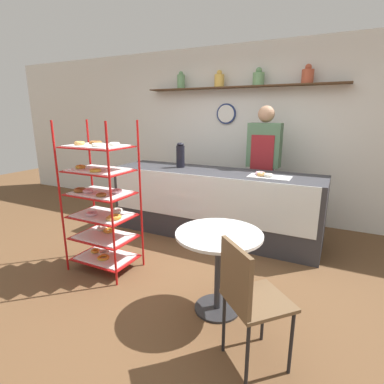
% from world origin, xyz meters
% --- Properties ---
extents(ground_plane, '(14.00, 14.00, 0.00)m').
position_xyz_m(ground_plane, '(0.00, 0.00, 0.00)').
color(ground_plane, brown).
extents(back_wall, '(10.00, 0.30, 2.70)m').
position_xyz_m(back_wall, '(0.00, 2.10, 1.37)').
color(back_wall, white).
rests_on(back_wall, ground_plane).
extents(display_counter, '(2.85, 0.75, 0.92)m').
position_xyz_m(display_counter, '(0.00, 1.03, 0.46)').
color(display_counter, '#333338').
rests_on(display_counter, ground_plane).
extents(pastry_rack, '(0.70, 0.48, 1.61)m').
position_xyz_m(pastry_rack, '(-0.70, -0.37, 0.75)').
color(pastry_rack, '#B71414').
rests_on(pastry_rack, ground_plane).
extents(person_worker, '(0.45, 0.23, 1.77)m').
position_xyz_m(person_worker, '(0.53, 1.58, 0.98)').
color(person_worker, '#282833').
rests_on(person_worker, ground_plane).
extents(cafe_table, '(0.72, 0.72, 0.72)m').
position_xyz_m(cafe_table, '(0.68, -0.51, 0.54)').
color(cafe_table, '#262628').
rests_on(cafe_table, ground_plane).
extents(cafe_chair, '(0.54, 0.54, 0.89)m').
position_xyz_m(cafe_chair, '(1.07, -0.99, 0.55)').
color(cafe_chair, black).
rests_on(cafe_chair, ground_plane).
extents(coffee_carafe, '(0.12, 0.12, 0.35)m').
position_xyz_m(coffee_carafe, '(-0.54, 1.07, 1.09)').
color(coffee_carafe, black).
rests_on(coffee_carafe, display_counter).
extents(donut_tray_counter, '(0.50, 0.27, 0.05)m').
position_xyz_m(donut_tray_counter, '(0.72, 0.93, 0.94)').
color(donut_tray_counter, silver).
rests_on(donut_tray_counter, display_counter).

